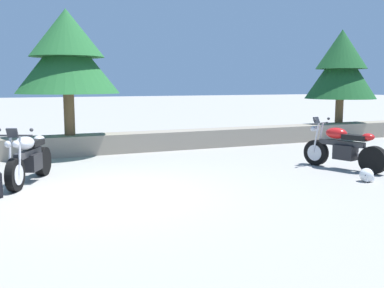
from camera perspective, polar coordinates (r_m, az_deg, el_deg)
ground_plane at (r=8.12m, az=-10.67°, el=-6.43°), size 120.00×120.00×0.00m
stone_wall at (r=12.72m, az=-15.51°, el=-0.18°), size 36.00×0.80×0.55m
motorcycle_silver_near_left at (r=9.39m, az=-20.28°, el=-1.83°), size 1.08×1.94×1.18m
motorcycle_red_centre at (r=10.80m, az=18.83°, el=-0.56°), size 0.93×2.01×1.18m
rider_helmet at (r=9.65m, az=21.60°, el=-3.75°), size 0.28×0.28×0.28m
pine_tree_mid_right at (r=12.72m, az=-15.82°, el=11.19°), size 2.79×2.79×3.43m
pine_tree_far_right at (r=17.17m, az=18.67°, el=9.53°), size 2.53×2.53×3.36m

